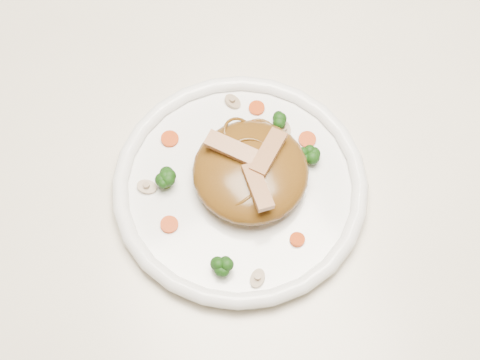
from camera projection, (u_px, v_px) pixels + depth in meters
ground at (259, 287)px, 1.53m from camera, size 4.00×4.00×0.00m
table at (271, 157)px, 0.94m from camera, size 1.20×0.80×0.75m
plate at (240, 188)px, 0.80m from camera, size 0.35×0.35×0.02m
noodle_mound at (251, 171)px, 0.77m from camera, size 0.18×0.18×0.05m
chicken_a at (268, 152)px, 0.75m from camera, size 0.06×0.05×0.01m
chicken_b at (231, 148)px, 0.76m from camera, size 0.05×0.06×0.01m
chicken_c at (258, 187)px, 0.73m from camera, size 0.03×0.06×0.01m
broccoli_0 at (276, 123)px, 0.82m from camera, size 0.03×0.03×0.03m
broccoli_1 at (165, 178)px, 0.78m from camera, size 0.03×0.03×0.03m
broccoli_2 at (222, 266)px, 0.73m from camera, size 0.03×0.03×0.03m
broccoli_3 at (308, 154)px, 0.80m from camera, size 0.03×0.03×0.03m
carrot_0 at (257, 108)px, 0.84m from camera, size 0.03×0.03×0.00m
carrot_1 at (169, 224)px, 0.77m from camera, size 0.02×0.02×0.00m
carrot_2 at (307, 140)px, 0.82m from camera, size 0.02×0.02×0.00m
carrot_3 at (170, 139)px, 0.82m from camera, size 0.03×0.03×0.00m
carrot_4 at (297, 240)px, 0.76m from camera, size 0.02×0.02×0.00m
mushroom_0 at (258, 278)px, 0.74m from camera, size 0.03×0.03×0.01m
mushroom_1 at (283, 130)px, 0.82m from camera, size 0.03×0.03×0.01m
mushroom_2 at (147, 187)px, 0.79m from camera, size 0.03×0.03×0.01m
mushroom_3 at (233, 102)px, 0.84m from camera, size 0.03×0.03×0.01m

